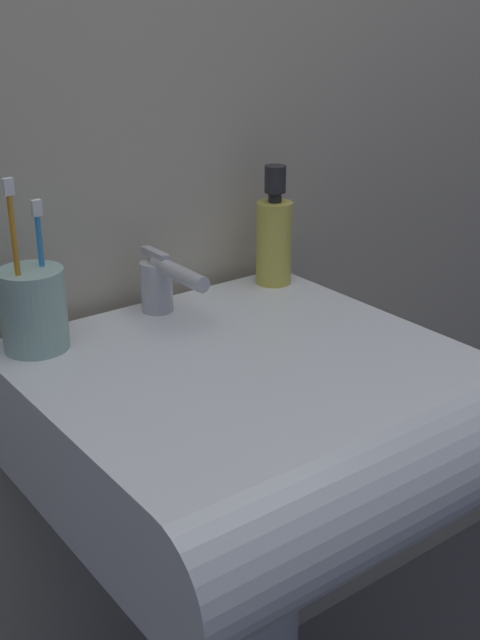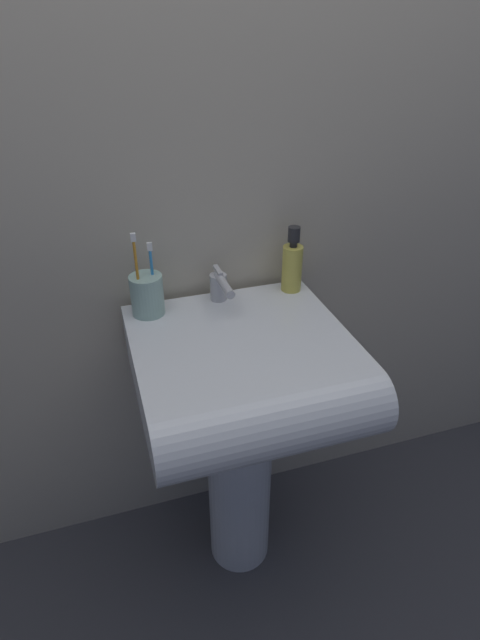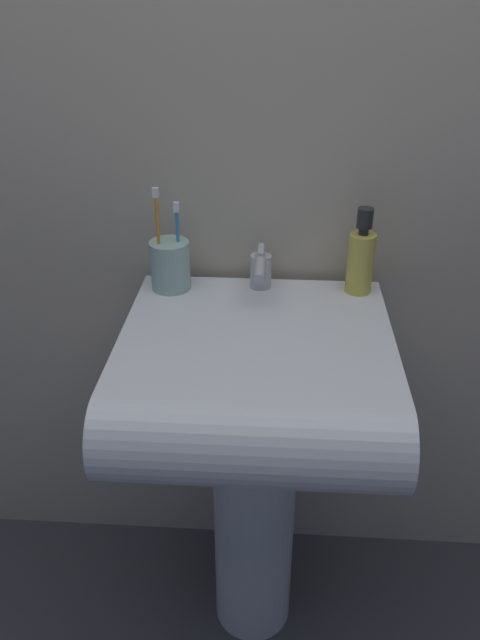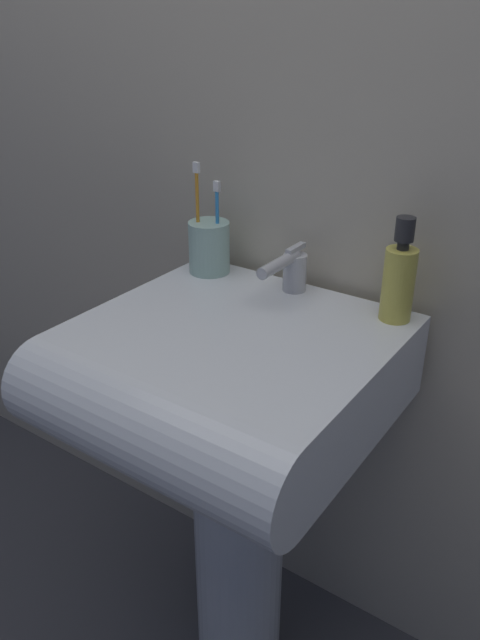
# 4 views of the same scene
# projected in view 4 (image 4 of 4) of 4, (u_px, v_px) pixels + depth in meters

# --- Properties ---
(wall_back) EXTENTS (5.00, 0.05, 2.40)m
(wall_back) POSITION_uv_depth(u_px,v_px,m) (327.00, 72.00, 1.08)
(wall_back) COLOR #B7AD99
(wall_back) RESTS_ON ground
(sink_pedestal) EXTENTS (0.18, 0.18, 0.66)m
(sink_pedestal) POSITION_uv_depth(u_px,v_px,m) (239.00, 537.00, 1.28)
(sink_pedestal) COLOR white
(sink_pedestal) RESTS_ON ground
(sink_basin) EXTENTS (0.51, 0.52, 0.15)m
(sink_basin) POSITION_uv_depth(u_px,v_px,m) (219.00, 380.00, 1.05)
(sink_basin) COLOR white
(sink_basin) RESTS_ON sink_pedestal
(faucet) EXTENTS (0.04, 0.14, 0.09)m
(faucet) POSITION_uv_depth(u_px,v_px,m) (291.00, 270.00, 1.16)
(faucet) COLOR #B7B7BC
(faucet) RESTS_ON sink_basin
(toothbrush_cup) EXTENTS (0.08, 0.08, 0.22)m
(toothbrush_cup) POSITION_uv_depth(u_px,v_px,m) (209.00, 246.00, 1.25)
(toothbrush_cup) COLOR #99BFB2
(toothbrush_cup) RESTS_ON sink_basin
(soap_bottle) EXTENTS (0.05, 0.05, 0.18)m
(soap_bottle) POSITION_uv_depth(u_px,v_px,m) (399.00, 279.00, 1.05)
(soap_bottle) COLOR gold
(soap_bottle) RESTS_ON sink_basin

